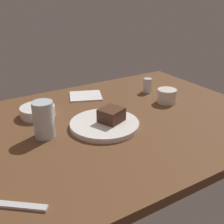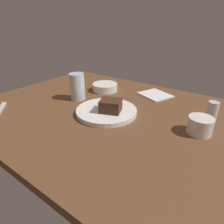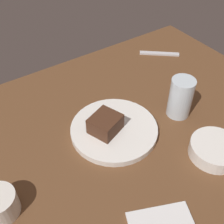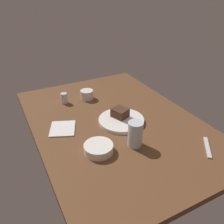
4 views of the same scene
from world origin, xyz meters
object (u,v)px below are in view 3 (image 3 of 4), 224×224
(side_bowl, at_px, (215,150))
(dessert_spoon, at_px, (159,54))
(water_glass, at_px, (181,98))
(chocolate_cake_slice, at_px, (104,124))
(dessert_plate, at_px, (114,130))

(side_bowl, height_order, dessert_spoon, side_bowl)
(water_glass, xyz_separation_m, dessert_spoon, (0.17, 0.28, -0.06))
(water_glass, xyz_separation_m, side_bowl, (-0.03, -0.17, -0.04))
(side_bowl, bearing_deg, dessert_spoon, 65.63)
(side_bowl, bearing_deg, chocolate_cake_slice, 132.40)
(dessert_plate, relative_size, side_bowl, 1.86)
(side_bowl, distance_m, dessert_spoon, 0.49)
(water_glass, height_order, side_bowl, water_glass)
(dessert_plate, distance_m, side_bowl, 0.27)
(dessert_spoon, bearing_deg, water_glass, 97.93)
(dessert_plate, height_order, chocolate_cake_slice, chocolate_cake_slice)
(water_glass, relative_size, side_bowl, 0.94)
(dessert_plate, relative_size, dessert_spoon, 1.62)
(dessert_plate, bearing_deg, chocolate_cake_slice, 169.02)
(dessert_plate, height_order, dessert_spoon, dessert_plate)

